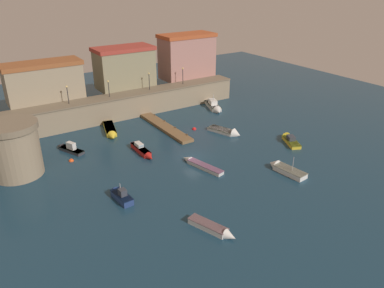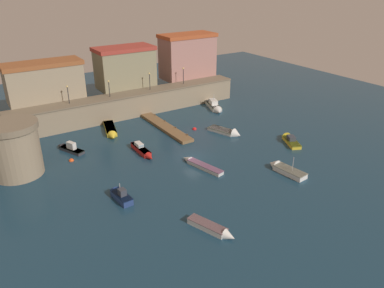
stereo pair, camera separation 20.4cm
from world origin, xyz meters
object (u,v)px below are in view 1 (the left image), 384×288
at_px(quay_lamp_2, 149,78).
at_px(moored_boat_5, 143,151).
at_px(moored_boat_2, 214,229).
at_px(mooring_buoy_0, 194,129).
at_px(quay_lamp_0, 67,92).
at_px(moored_boat_8, 200,165).
at_px(fortress_tower, 14,149).
at_px(moored_boat_4, 228,132).
at_px(moored_boat_6, 111,131).
at_px(quay_lamp_3, 183,73).
at_px(quay_lamp_1, 108,86).
at_px(moored_boat_1, 289,139).
at_px(moored_boat_3, 284,169).
at_px(moored_boat_0, 68,148).
at_px(moored_boat_9, 214,106).
at_px(mooring_buoy_1, 71,161).
at_px(moored_boat_7, 120,195).

xyz_separation_m(quay_lamp_2, moored_boat_5, (-9.61, -16.02, -5.99)).
distance_m(moored_boat_2, mooring_buoy_0, 27.79).
height_order(quay_lamp_0, moored_boat_8, quay_lamp_0).
height_order(fortress_tower, moored_boat_4, fortress_tower).
bearing_deg(moored_boat_4, moored_boat_2, -60.16).
height_order(moored_boat_4, moored_boat_6, moored_boat_4).
bearing_deg(quay_lamp_3, mooring_buoy_0, -113.88).
relative_size(quay_lamp_1, moored_boat_1, 0.51).
distance_m(quay_lamp_2, moored_boat_2, 38.91).
xyz_separation_m(quay_lamp_3, moored_boat_6, (-18.03, -6.13, -6.04)).
height_order(moored_boat_3, moored_boat_8, moored_boat_3).
distance_m(moored_boat_2, moored_boat_4, 26.12).
height_order(fortress_tower, moored_boat_0, fortress_tower).
bearing_deg(mooring_buoy_0, moored_boat_9, 36.30).
xyz_separation_m(quay_lamp_0, mooring_buoy_1, (-4.02, -12.69, -6.35)).
height_order(moored_boat_1, moored_boat_5, moored_boat_5).
bearing_deg(quay_lamp_2, moored_boat_2, -107.65).
distance_m(quay_lamp_0, moored_boat_4, 27.60).
height_order(moored_boat_1, moored_boat_4, moored_boat_1).
relative_size(quay_lamp_3, moored_boat_8, 0.45).
bearing_deg(quay_lamp_3, moored_boat_3, -96.47).
bearing_deg(quay_lamp_1, moored_boat_3, -69.35).
distance_m(moored_boat_1, mooring_buoy_1, 33.23).
bearing_deg(quay_lamp_2, moored_boat_1, -64.57).
relative_size(fortress_tower, mooring_buoy_0, 10.04).
height_order(quay_lamp_2, moored_boat_9, quay_lamp_2).
height_order(moored_boat_3, moored_boat_5, moored_boat_3).
relative_size(moored_boat_0, mooring_buoy_1, 7.65).
relative_size(quay_lamp_0, moored_boat_0, 0.57).
bearing_deg(mooring_buoy_0, mooring_buoy_1, -179.15).
bearing_deg(moored_boat_7, quay_lamp_1, -23.94).
bearing_deg(quay_lamp_0, moored_boat_4, -39.30).
xyz_separation_m(moored_boat_3, moored_boat_8, (-8.68, 7.35, -0.09)).
relative_size(fortress_tower, moored_boat_3, 1.25).
xyz_separation_m(quay_lamp_2, moored_boat_7, (-17.27, -25.55, -5.92)).
xyz_separation_m(moored_boat_0, moored_boat_4, (24.18, -7.98, -0.14)).
height_order(moored_boat_5, mooring_buoy_1, moored_boat_5).
relative_size(moored_boat_2, moored_boat_3, 0.98).
bearing_deg(moored_boat_4, mooring_buoy_0, -160.13).
bearing_deg(moored_boat_6, moored_boat_7, -3.92).
bearing_deg(moored_boat_0, moored_boat_9, -107.14).
bearing_deg(moored_boat_4, moored_boat_9, 135.88).
distance_m(quay_lamp_1, moored_boat_0, 15.09).
relative_size(moored_boat_3, moored_boat_7, 1.29).
relative_size(moored_boat_1, moored_boat_9, 0.77).
relative_size(quay_lamp_2, mooring_buoy_0, 4.51).
xyz_separation_m(quay_lamp_2, moored_boat_8, (-4.85, -24.02, -6.13)).
bearing_deg(fortress_tower, moored_boat_9, 10.73).
distance_m(moored_boat_4, moored_boat_8, 12.59).
height_order(quay_lamp_1, moored_boat_3, quay_lamp_1).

